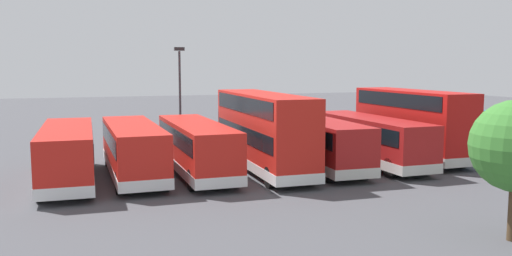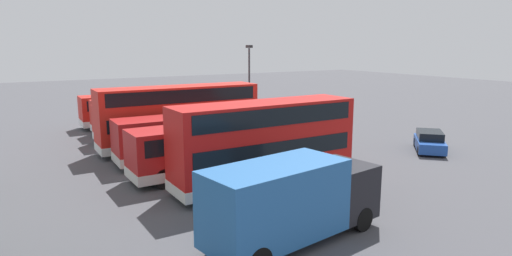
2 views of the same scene
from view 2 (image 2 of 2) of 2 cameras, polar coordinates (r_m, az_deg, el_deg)
name	(u,v)px [view 2 (image 2 of 2)]	position (r m, az deg, el deg)	size (l,w,h in m)	color
ground_plane	(286,134)	(36.85, 3.90, -0.82)	(140.00, 140.00, 0.00)	#47474C
bus_double_decker_near_end	(265,142)	(22.85, 1.15, -1.81)	(2.67, 10.19, 4.55)	#B71411
bus_single_deck_second	(221,146)	(25.66, -4.66, -2.32)	(2.72, 10.77, 2.95)	#A51919
bus_single_deck_third	(200,134)	(28.97, -7.37, -0.84)	(2.93, 11.12, 2.95)	#A51919
bus_double_decker_fourth	(180,115)	(31.92, -9.98, 1.68)	(2.79, 11.70, 4.55)	red
bus_single_deck_fifth	(164,118)	(35.77, -11.92, 1.25)	(2.64, 10.82, 2.95)	red
bus_single_deck_sixth	(155,112)	(39.16, -13.13, 2.02)	(2.72, 10.57, 2.95)	red
bus_single_deck_seventh	(140,108)	(42.31, -14.97, 2.58)	(2.82, 10.70, 2.95)	red
box_truck_blue	(292,199)	(16.72, 4.74, -9.30)	(3.54, 7.78, 3.20)	#235999
car_hatchback_silver	(430,142)	(33.21, 21.82, -1.66)	(4.06, 4.11, 1.43)	#1E479E
lamp_post_tall	(249,80)	(38.13, -0.89, 6.25)	(0.70, 0.30, 7.43)	#38383D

